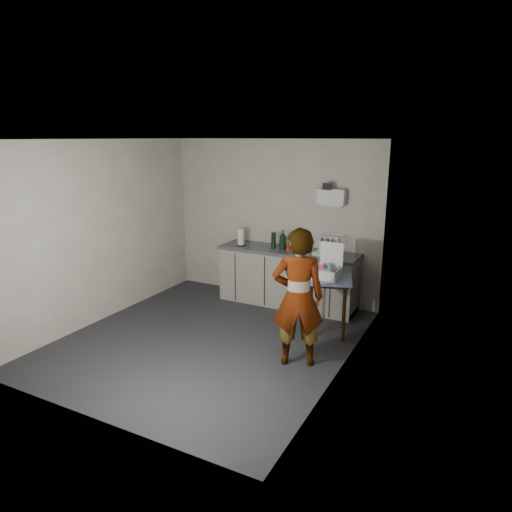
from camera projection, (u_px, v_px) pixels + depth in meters
The scene contains 15 objects.
ground at pixel (209, 339), 6.10m from camera, with size 4.00×4.00×0.00m, color #2A2A2F.
wall_back at pixel (273, 220), 7.48m from camera, with size 3.60×0.02×2.60m, color beige.
wall_right at pixel (344, 262), 4.98m from camera, with size 0.02×4.00×2.60m, color beige.
wall_left at pixel (102, 232), 6.57m from camera, with size 0.02×4.00×2.60m, color beige.
ceiling at pixel (203, 140), 5.44m from camera, with size 3.60×4.00×0.01m, color silver.
kitchen_counter at pixel (288, 279), 7.28m from camera, with size 2.24×0.62×0.91m.
wall_shelf at pixel (332, 197), 6.87m from camera, with size 0.42×0.18×0.37m.
side_table at pixel (328, 285), 6.13m from camera, with size 0.77×0.77×0.80m.
standing_man at pixel (298, 298), 5.27m from camera, with size 0.60×0.40×1.66m, color #B2A593.
soap_bottle at pixel (283, 240), 7.14m from camera, with size 0.12×0.12×0.31m, color black.
soda_can at pixel (288, 247), 7.09m from camera, with size 0.06×0.06×0.11m, color red.
dark_bottle at pixel (274, 240), 7.21m from camera, with size 0.08×0.08×0.26m, color black.
paper_towel at pixel (241, 237), 7.40m from camera, with size 0.16×0.16×0.28m.
dish_rack at pixel (328, 249), 6.91m from camera, with size 0.41×0.31×0.29m.
bakery_box at pixel (327, 270), 6.10m from camera, with size 0.32×0.34×0.45m.
Camera 1 is at (3.13, -4.71, 2.63)m, focal length 32.00 mm.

